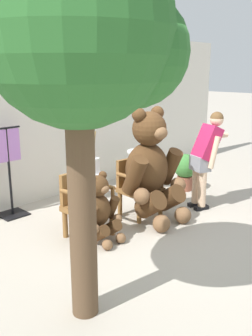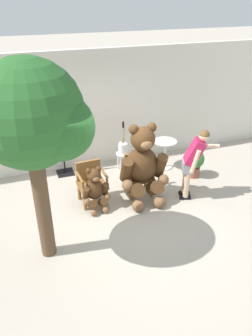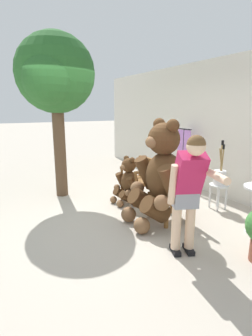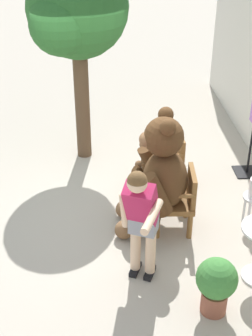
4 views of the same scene
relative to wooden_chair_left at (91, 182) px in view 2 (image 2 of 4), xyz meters
name	(u,v)px [view 2 (image 2 of 4)]	position (x,y,z in m)	size (l,w,h in m)	color
ground_plane	(126,214)	(0.52, -0.70, -0.46)	(60.00, 60.00, 0.00)	#B2A899
back_wall	(93,110)	(0.52, 1.70, 0.94)	(10.00, 0.16, 2.80)	silver
wooden_chair_left	(91,182)	(0.00, 0.00, 0.00)	(0.59, 0.55, 0.86)	brown
wooden_chair_right	(138,173)	(1.04, 0.00, 0.00)	(0.59, 0.55, 0.86)	brown
teddy_bear_large	(143,164)	(1.03, -0.27, 0.35)	(1.00, 0.97, 1.67)	#4C3019
teddy_bear_small	(95,189)	(0.01, -0.29, -0.01)	(0.55, 0.53, 0.92)	#4C3019
person_visitor	(193,159)	(2.01, -0.57, 0.45)	(0.84, 0.48, 1.54)	black
white_stool	(123,157)	(1.06, 1.03, -0.11)	(0.34, 0.34, 0.46)	silver
brush_bucket	(123,147)	(1.06, 1.03, 0.17)	(0.22, 0.22, 0.81)	white
round_side_table	(165,151)	(2.07, 0.82, -0.01)	(0.56, 0.56, 0.72)	white
patio_tree	(35,119)	(-1.02, -1.32, 1.94)	(1.61, 1.53, 3.24)	brown
potted_plant	(195,161)	(2.54, 0.18, -0.07)	(0.44, 0.44, 0.68)	brown
clothing_display_stand	(63,146)	(-0.33, 1.36, 0.26)	(0.44, 0.40, 1.36)	black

